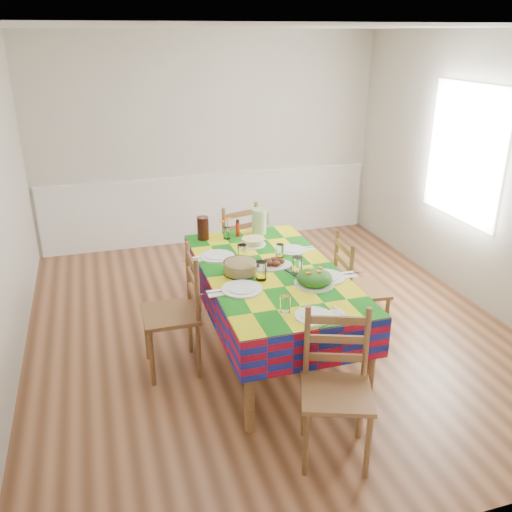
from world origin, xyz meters
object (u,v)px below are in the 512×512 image
Objects in this scene: dining_table at (271,279)px; tea_pitcher at (203,228)px; meat_platter at (273,263)px; green_pitcher at (259,221)px; chair_left at (176,313)px; chair_far at (234,248)px; chair_near at (336,389)px; chair_right at (357,290)px.

tea_pitcher reaches higher than dining_table.
meat_platter reaches higher than dining_table.
chair_left is at bearing -138.39° from green_pitcher.
meat_platter is 0.32× the size of chair_far.
chair_left reaches higher than green_pitcher.
tea_pitcher is at bearing 114.30° from dining_table.
meat_platter is at bearing 94.56° from chair_left.
tea_pitcher is 2.26m from chair_near.
green_pitcher reaches higher than tea_pitcher.
dining_table is at bearing 73.91° from chair_far.
meat_platter is 0.93m from tea_pitcher.
green_pitcher reaches higher than chair_right.
green_pitcher is 2.23m from chair_near.
tea_pitcher reaches higher than meat_platter.
meat_platter is at bearing 91.52° from chair_right.
chair_left is (-0.86, -0.06, -0.31)m from meat_platter.
tea_pitcher is 0.72m from chair_far.
dining_table is at bearing -123.25° from meat_platter.
chair_near is 1.02× the size of chair_right.
green_pitcher is at bearing 132.11° from chair_left.
chair_left reaches higher than chair_near.
dining_table is 1.32m from chair_far.
chair_near is (-0.15, -2.19, -0.42)m from green_pitcher.
dining_table is 2.05× the size of chair_right.
chair_left reaches higher than meat_platter.
chair_near is at bearing 153.92° from chair_right.
dining_table is 2.01× the size of chair_near.
chair_far is at bearing 46.09° from tea_pitcher.
chair_far is 1.53m from chair_right.
chair_near is 2.61m from chair_far.
chair_near reaches higher than chair_right.
tea_pitcher is (-0.40, 0.88, 0.20)m from dining_table.
chair_right is at bearing 78.57° from chair_near.
dining_table is 0.85m from chair_left.
green_pitcher is (0.13, 0.82, 0.10)m from meat_platter.
green_pitcher is at bearing 0.11° from tea_pitcher.
meat_platter is 0.86m from chair_right.
chair_far is 0.97× the size of chair_left.
chair_left is (-0.82, -0.00, -0.19)m from dining_table.
dining_table is 0.92m from green_pitcher.
dining_table is 2.02× the size of chair_far.
green_pitcher is 1.39m from chair_left.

